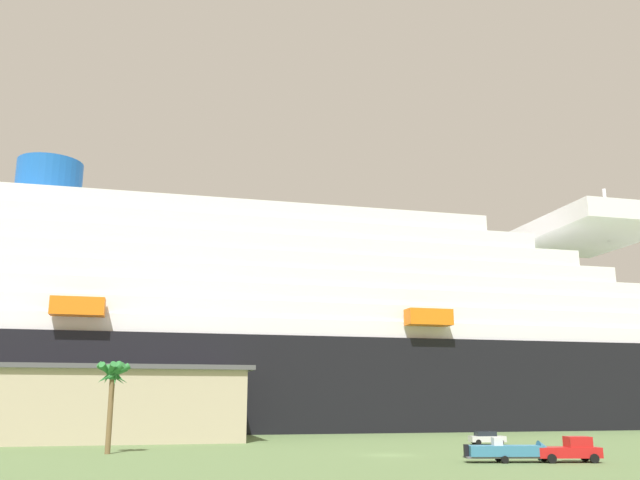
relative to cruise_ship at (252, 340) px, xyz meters
The scene contains 7 objects.
ground_plane 34.58m from the cruise_ship, 76.80° to the right, with size 600.00×600.00×0.00m, color #567042.
cruise_ship is the anchor object (origin of this frame).
terminal_building 40.29m from the cruise_ship, 139.28° to the right, with size 50.96×28.03×9.79m.
pickup_truck 75.38m from the cruise_ship, 74.14° to the right, with size 5.87×3.06×2.20m.
small_boat_on_trailer 73.32m from the cruise_ship, 77.83° to the right, with size 8.96×3.15×2.15m.
palm_tree 56.78m from the cruise_ship, 111.51° to the right, with size 3.69×3.73×9.43m.
parked_car_silver_sedan 54.50m from the cruise_ship, 62.64° to the right, with size 4.50×2.48×1.58m.
Camera 1 is at (-21.95, -68.43, 5.34)m, focal length 38.52 mm.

